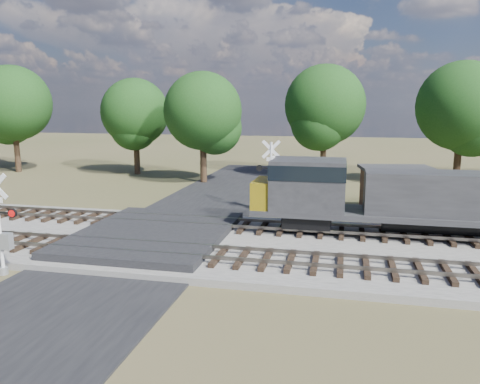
# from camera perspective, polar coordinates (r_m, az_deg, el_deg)

# --- Properties ---
(ground) EXTENTS (160.00, 160.00, 0.00)m
(ground) POSITION_cam_1_polar(r_m,az_deg,el_deg) (23.07, -10.94, -6.36)
(ground) COLOR #454826
(ground) RESTS_ON ground
(ballast_bed) EXTENTS (140.00, 10.00, 0.30)m
(ballast_bed) POSITION_cam_1_polar(r_m,az_deg,el_deg) (21.71, 14.85, -7.19)
(ballast_bed) COLOR gray
(ballast_bed) RESTS_ON ground
(road) EXTENTS (7.00, 60.00, 0.08)m
(road) POSITION_cam_1_polar(r_m,az_deg,el_deg) (23.05, -10.94, -6.27)
(road) COLOR black
(road) RESTS_ON ground
(crossing_panel) EXTENTS (7.00, 9.00, 0.62)m
(crossing_panel) POSITION_cam_1_polar(r_m,az_deg,el_deg) (23.42, -10.48, -5.28)
(crossing_panel) COLOR #262628
(crossing_panel) RESTS_ON ground
(track_near) EXTENTS (140.00, 2.60, 0.33)m
(track_near) POSITION_cam_1_polar(r_m,az_deg,el_deg) (20.09, -5.00, -7.53)
(track_near) COLOR black
(track_near) RESTS_ON ballast_bed
(track_far) EXTENTS (140.00, 2.60, 0.33)m
(track_far) POSITION_cam_1_polar(r_m,az_deg,el_deg) (24.71, -1.51, -4.03)
(track_far) COLOR black
(track_far) RESTS_ON ballast_bed
(crossing_signal_near) EXTENTS (1.65, 0.36, 4.09)m
(crossing_signal_near) POSITION_cam_1_polar(r_m,az_deg,el_deg) (20.59, -27.04, -4.50)
(crossing_signal_near) COLOR silver
(crossing_signal_near) RESTS_ON ground
(crossing_signal_far) EXTENTS (1.83, 0.44, 4.55)m
(crossing_signal_far) POSITION_cam_1_polar(r_m,az_deg,el_deg) (28.96, 3.59, 1.12)
(crossing_signal_far) COLOR silver
(crossing_signal_far) RESTS_ON ground
(equipment_shed) EXTENTS (4.91, 4.91, 2.91)m
(equipment_shed) POSITION_cam_1_polar(r_m,az_deg,el_deg) (29.75, 18.77, 0.01)
(equipment_shed) COLOR #41271C
(equipment_shed) RESTS_ON ground
(treeline) EXTENTS (77.47, 11.37, 11.46)m
(treeline) POSITION_cam_1_polar(r_m,az_deg,el_deg) (41.22, 7.28, 10.59)
(treeline) COLOR black
(treeline) RESTS_ON ground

